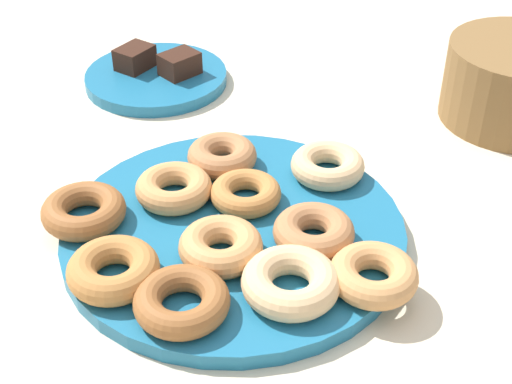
% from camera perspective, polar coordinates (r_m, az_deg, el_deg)
% --- Properties ---
extents(ground_plane, '(2.40, 2.40, 0.00)m').
position_cam_1_polar(ground_plane, '(0.79, -1.74, -3.57)').
color(ground_plane, beige).
extents(donut_plate, '(0.36, 0.36, 0.02)m').
position_cam_1_polar(donut_plate, '(0.78, -1.75, -3.08)').
color(donut_plate, '#1E6B93').
rests_on(donut_plate, ground_plane).
extents(donut_0, '(0.12, 0.12, 0.03)m').
position_cam_1_polar(donut_0, '(0.71, 9.10, -6.36)').
color(donut_0, tan).
rests_on(donut_0, donut_plate).
extents(donut_1, '(0.12, 0.12, 0.03)m').
position_cam_1_polar(donut_1, '(0.85, 5.57, 2.06)').
color(donut_1, '#EABC84').
rests_on(donut_1, donut_plate).
extents(donut_2, '(0.12, 0.12, 0.03)m').
position_cam_1_polar(donut_2, '(0.75, 4.50, -3.11)').
color(donut_2, '#B27547').
rests_on(donut_2, donut_plate).
extents(donut_3, '(0.13, 0.13, 0.03)m').
position_cam_1_polar(donut_3, '(0.79, -13.21, -1.42)').
color(donut_3, '#995B2D').
rests_on(donut_3, donut_plate).
extents(donut_4, '(0.11, 0.11, 0.03)m').
position_cam_1_polar(donut_4, '(0.86, -2.64, 2.82)').
color(donut_4, '#B27547').
rests_on(donut_4, donut_plate).
extents(donut_5, '(0.13, 0.13, 0.03)m').
position_cam_1_polar(donut_5, '(0.71, -10.96, -5.99)').
color(donut_5, '#BC7A3D').
rests_on(donut_5, donut_plate).
extents(donut_6, '(0.11, 0.11, 0.02)m').
position_cam_1_polar(donut_6, '(0.80, -0.80, -0.10)').
color(donut_6, '#BC7A3D').
rests_on(donut_6, donut_plate).
extents(donut_7, '(0.11, 0.11, 0.03)m').
position_cam_1_polar(donut_7, '(0.73, -2.76, -4.22)').
color(donut_7, tan).
rests_on(donut_7, donut_plate).
extents(donut_8, '(0.10, 0.10, 0.03)m').
position_cam_1_polar(donut_8, '(0.68, -5.78, -8.43)').
color(donut_8, '#995B2D').
rests_on(donut_8, donut_plate).
extents(donut_9, '(0.09, 0.09, 0.03)m').
position_cam_1_polar(donut_9, '(0.81, -6.39, 0.31)').
color(donut_9, tan).
rests_on(donut_9, donut_plate).
extents(donut_10, '(0.12, 0.12, 0.03)m').
position_cam_1_polar(donut_10, '(0.69, 2.71, -7.01)').
color(donut_10, '#EABC84').
rests_on(donut_10, donut_plate).
extents(cake_plate, '(0.20, 0.20, 0.02)m').
position_cam_1_polar(cake_plate, '(1.09, -7.74, 8.77)').
color(cake_plate, '#1E6B93').
rests_on(cake_plate, ground_plane).
extents(brownie_near, '(0.05, 0.06, 0.03)m').
position_cam_1_polar(brownie_near, '(1.09, -9.37, 10.23)').
color(brownie_near, '#381E14').
rests_on(brownie_near, cake_plate).
extents(brownie_far, '(0.04, 0.05, 0.03)m').
position_cam_1_polar(brownie_far, '(1.07, -5.94, 9.85)').
color(brownie_far, '#381E14').
rests_on(brownie_far, cake_plate).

